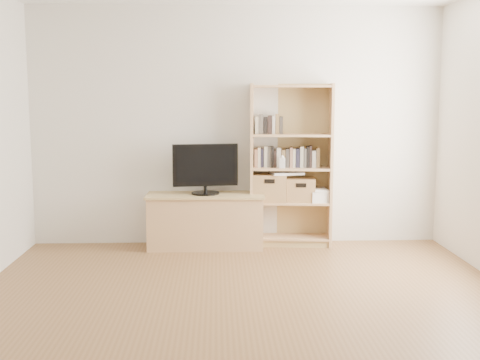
{
  "coord_description": "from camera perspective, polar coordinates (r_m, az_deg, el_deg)",
  "views": [
    {
      "loc": [
        -0.23,
        -4.13,
        1.63
      ],
      "look_at": [
        0.01,
        1.9,
        0.79
      ],
      "focal_mm": 45.0,
      "sensor_mm": 36.0,
      "label": 1
    }
  ],
  "objects": [
    {
      "name": "front_wall",
      "position": [
        1.68,
        5.59,
        -3.51
      ],
      "size": [
        4.5,
        0.02,
        2.6
      ],
      "primitive_type": "cube",
      "color": "silver",
      "rests_on": "floor"
    },
    {
      "name": "floor",
      "position": [
        4.44,
        0.84,
        -13.58
      ],
      "size": [
        4.5,
        5.0,
        0.01
      ],
      "primitive_type": "cube",
      "color": "brown",
      "rests_on": "ground"
    },
    {
      "name": "books_row_upper",
      "position": [
        6.54,
        3.18,
        5.24
      ],
      "size": [
        0.38,
        0.17,
        0.19
      ],
      "primitive_type": "cube",
      "rotation": [
        0.0,
        0.0,
        -0.11
      ],
      "color": "#91674F",
      "rests_on": "bookshelf"
    },
    {
      "name": "back_wall",
      "position": [
        6.64,
        -0.31,
        5.1
      ],
      "size": [
        4.5,
        0.02,
        2.6
      ],
      "primitive_type": "cube",
      "color": "silver",
      "rests_on": "floor"
    },
    {
      "name": "tv_stand",
      "position": [
        6.54,
        -3.27,
        -3.97
      ],
      "size": [
        1.23,
        0.48,
        0.56
      ],
      "primitive_type": "cube",
      "rotation": [
        0.0,
        0.0,
        -0.02
      ],
      "color": "tan",
      "rests_on": "floor"
    },
    {
      "name": "bookshelf",
      "position": [
        6.56,
        4.86,
        1.38
      ],
      "size": [
        0.91,
        0.39,
        1.77
      ],
      "primitive_type": "cube",
      "rotation": [
        0.0,
        0.0,
        -0.09
      ],
      "color": "tan",
      "rests_on": "floor"
    },
    {
      "name": "baby_monitor",
      "position": [
        6.46,
        4.03,
        1.62
      ],
      "size": [
        0.07,
        0.05,
        0.11
      ],
      "primitive_type": "cube",
      "rotation": [
        0.0,
        0.0,
        -0.22
      ],
      "color": "white",
      "rests_on": "bookshelf"
    },
    {
      "name": "magazine_stack",
      "position": [
        6.62,
        7.46,
        -1.5
      ],
      "size": [
        0.19,
        0.26,
        0.12
      ],
      "primitive_type": "cube",
      "rotation": [
        0.0,
        0.0,
        0.02
      ],
      "color": "silver",
      "rests_on": "bookshelf"
    },
    {
      "name": "laptop",
      "position": [
        6.56,
        4.43,
        0.67
      ],
      "size": [
        0.38,
        0.29,
        0.03
      ],
      "primitive_type": "cube",
      "rotation": [
        0.0,
        0.0,
        0.19
      ],
      "color": "white",
      "rests_on": "basket_left"
    },
    {
      "name": "basket_left",
      "position": [
        6.59,
        2.79,
        -0.71
      ],
      "size": [
        0.38,
        0.32,
        0.3
      ],
      "primitive_type": "cube",
      "rotation": [
        0.0,
        0.0,
        -0.07
      ],
      "color": "olive",
      "rests_on": "bookshelf"
    },
    {
      "name": "television",
      "position": [
        6.45,
        -3.32,
        1.08
      ],
      "size": [
        0.7,
        0.15,
        0.55
      ],
      "primitive_type": "cube",
      "rotation": [
        0.0,
        0.0,
        0.14
      ],
      "color": "black",
      "rests_on": "tv_stand"
    },
    {
      "name": "books_row_mid",
      "position": [
        6.58,
        4.87,
        2.12
      ],
      "size": [
        0.77,
        0.19,
        0.2
      ],
      "primitive_type": "cube",
      "rotation": [
        0.0,
        0.0,
        -0.06
      ],
      "color": "#91674F",
      "rests_on": "bookshelf"
    },
    {
      "name": "basket_right",
      "position": [
        6.6,
        5.78,
        -0.92
      ],
      "size": [
        0.33,
        0.29,
        0.25
      ],
      "primitive_type": "cube",
      "rotation": [
        0.0,
        0.0,
        -0.11
      ],
      "color": "olive",
      "rests_on": "bookshelf"
    }
  ]
}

